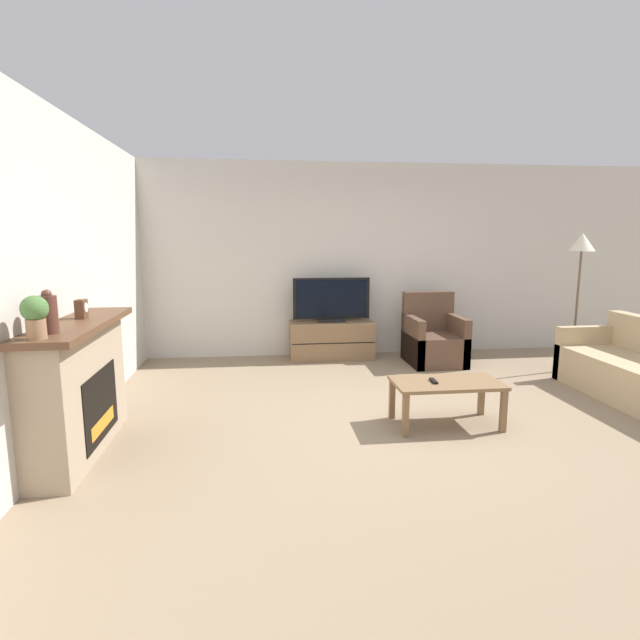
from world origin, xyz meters
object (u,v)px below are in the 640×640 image
Objects in this scene: mantel_clock at (81,309)px; remote at (434,381)px; mantel_vase_left at (48,313)px; tv at (331,301)px; armchair at (433,341)px; coffee_table at (446,387)px; potted_plant at (35,314)px; fireplace at (78,387)px; floor_lamp at (581,253)px; tv_stand at (331,340)px.

remote is (2.92, 0.03, -0.70)m from mantel_clock.
tv is at bearing 53.89° from mantel_vase_left.
coffee_table is (-0.66, -2.19, 0.05)m from armchair.
tv is at bearing 55.45° from potted_plant.
armchair is (3.72, 2.38, -0.23)m from fireplace.
mantel_vase_left is 3.09m from remote.
mantel_vase_left is at bearing -126.11° from tv.
floor_lamp reaches higher than mantel_vase_left.
mantel_clock is (0.02, 0.16, 0.59)m from fireplace.
floor_lamp is (2.96, -0.99, 0.68)m from tv.
coffee_table is at bearing -144.83° from floor_lamp.
fireplace is 1.47× the size of tv.
floor_lamp is (5.34, 2.27, 0.30)m from mantel_vase_left.
potted_plant is (-0.00, -0.81, 0.08)m from mantel_clock.
fireplace is at bearing -130.60° from tv.
fireplace is 1.63× the size of coffee_table.
mantel_clock is 3.66m from tv_stand.
armchair is at bearing -17.48° from tv_stand.
remote is 0.09× the size of floor_lamp.
armchair is 2.29m from coffee_table.
mantel_vase_left reaches higher than fireplace.
fireplace is at bearing -173.50° from remote.
tv is (2.40, 2.80, 0.27)m from fireplace.
tv_stand is (2.38, 3.46, -0.94)m from potted_plant.
floor_lamp is (2.30, 1.62, 1.13)m from coffee_table.
fireplace is 5.26× the size of mantel_vase_left.
mantel_vase_left reaches higher than remote.
mantel_vase_left is 1.94× the size of remote.
remote is at bearing 3.63° from fireplace.
potted_plant is 4.30m from tv_stand.
remote is (-0.78, -2.19, 0.12)m from armchair.
tv is (2.38, 2.64, -0.32)m from mantel_clock.
mantel_clock is 3.14m from coffee_table.
mantel_clock reaches higher than coffee_table.
armchair reaches higher than coffee_table.
tv_stand is (2.38, 3.26, -0.92)m from mantel_vase_left.
coffee_table is (0.66, -2.60, -0.45)m from tv.
remote is at bearing -78.33° from tv.
mantel_clock is 3.00m from remote.
mantel_vase_left is 5.81m from floor_lamp.
remote reaches higher than coffee_table.
mantel_clock is 0.82m from potted_plant.
armchair is 2.33m from remote.
tv_stand is at bearing 90.00° from tv.
tv is 1.11× the size of coffee_table.
floor_lamp is at bearing 35.17° from coffee_table.
tv is at bearing 47.99° from mantel_clock.
floor_lamp is at bearing 18.67° from fireplace.
fireplace is 3.69m from tv_stand.
mantel_clock reaches higher than remote.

